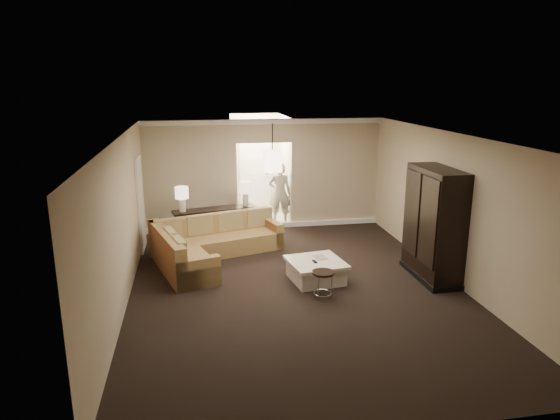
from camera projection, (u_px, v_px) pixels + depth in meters
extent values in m
plane|color=black|center=(296.00, 288.00, 9.22)|extent=(8.00, 8.00, 0.00)
cube|color=#C3B693|center=(265.00, 174.00, 12.67)|extent=(6.00, 0.04, 2.80)
cube|color=#C3B693|center=(377.00, 319.00, 5.06)|extent=(6.00, 0.04, 2.80)
cube|color=#C3B693|center=(122.00, 224.00, 8.36)|extent=(0.04, 8.00, 2.80)
cube|color=#C3B693|center=(453.00, 208.00, 9.37)|extent=(0.04, 8.00, 2.80)
cube|color=silver|center=(297.00, 137.00, 8.51)|extent=(6.00, 8.00, 0.02)
cube|color=white|center=(264.00, 122.00, 12.29)|extent=(6.00, 0.10, 0.12)
cube|color=white|center=(265.00, 225.00, 12.97)|extent=(6.00, 0.10, 0.12)
cube|color=white|center=(141.00, 204.00, 11.12)|extent=(0.05, 0.90, 2.10)
cube|color=beige|center=(260.00, 217.00, 13.98)|extent=(1.40, 2.00, 0.01)
cube|color=beige|center=(234.00, 169.00, 13.51)|extent=(0.04, 2.00, 2.80)
cube|color=beige|center=(284.00, 167.00, 13.74)|extent=(0.04, 2.00, 2.80)
cube|color=beige|center=(255.00, 162.00, 14.58)|extent=(1.40, 0.04, 2.80)
cube|color=white|center=(255.00, 174.00, 14.64)|extent=(0.90, 0.05, 2.10)
cube|color=brown|center=(219.00, 245.00, 11.05)|extent=(2.96, 1.62, 0.40)
cube|color=brown|center=(189.00, 268.00, 9.68)|extent=(1.19, 1.51, 0.40)
cube|color=brown|center=(213.00, 223.00, 11.21)|extent=(2.78, 1.02, 0.43)
cube|color=brown|center=(166.00, 243.00, 9.85)|extent=(0.86, 2.24, 0.43)
cube|color=brown|center=(272.00, 233.00, 11.59)|extent=(0.42, 0.87, 0.59)
cube|color=brown|center=(198.00, 273.00, 9.17)|extent=(0.87, 0.42, 0.59)
cube|color=#998852|center=(168.00, 229.00, 10.72)|extent=(0.60, 0.31, 0.43)
cube|color=#998852|center=(200.00, 225.00, 11.02)|extent=(0.60, 0.31, 0.43)
cube|color=#998852|center=(230.00, 221.00, 11.33)|extent=(0.60, 0.31, 0.43)
cube|color=#998852|center=(258.00, 217.00, 11.63)|extent=(0.60, 0.31, 0.43)
cube|color=#998852|center=(170.00, 240.00, 9.98)|extent=(0.31, 0.59, 0.43)
cube|color=#998852|center=(179.00, 250.00, 9.40)|extent=(0.31, 0.59, 0.43)
cube|color=white|center=(316.00, 272.00, 9.55)|extent=(1.02, 1.02, 0.34)
cube|color=white|center=(316.00, 262.00, 9.50)|extent=(1.14, 1.14, 0.06)
cube|color=black|center=(315.00, 262.00, 9.43)|extent=(0.07, 0.17, 0.02)
cube|color=beige|center=(320.00, 257.00, 9.67)|extent=(0.26, 0.33, 0.01)
cube|color=black|center=(215.00, 210.00, 11.86)|extent=(2.04, 0.87, 0.05)
cube|color=black|center=(178.00, 229.00, 11.62)|extent=(0.16, 0.41, 0.72)
cube|color=black|center=(251.00, 221.00, 12.29)|extent=(0.16, 0.41, 0.72)
cube|color=black|center=(216.00, 235.00, 12.02)|extent=(1.95, 0.81, 0.04)
cube|color=black|center=(434.00, 224.00, 9.48)|extent=(0.60, 1.44, 2.16)
cube|color=black|center=(428.00, 222.00, 9.05)|extent=(0.03, 0.64, 1.64)
cube|color=black|center=(412.00, 212.00, 9.74)|extent=(0.03, 0.64, 1.64)
cube|color=black|center=(430.00, 274.00, 9.75)|extent=(0.64, 1.50, 0.10)
cylinder|color=black|center=(323.00, 273.00, 8.71)|extent=(0.40, 0.40, 0.04)
torus|color=silver|center=(323.00, 293.00, 8.81)|extent=(0.33, 0.33, 0.02)
cylinder|color=silver|center=(332.00, 286.00, 8.76)|extent=(0.02, 0.02, 0.47)
cylinder|color=silver|center=(319.00, 282.00, 8.91)|extent=(0.02, 0.02, 0.47)
cylinder|color=silver|center=(318.00, 288.00, 8.65)|extent=(0.02, 0.02, 0.47)
cylinder|color=silver|center=(182.00, 205.00, 11.53)|extent=(0.14, 0.14, 0.32)
cylinder|color=beige|center=(182.00, 193.00, 11.45)|extent=(0.31, 0.31, 0.27)
cylinder|color=silver|center=(246.00, 199.00, 12.10)|extent=(0.14, 0.14, 0.32)
cylinder|color=beige|center=(245.00, 187.00, 12.02)|extent=(0.31, 0.31, 0.27)
cylinder|color=black|center=(272.00, 137.00, 11.15)|extent=(0.02, 0.02, 0.60)
cube|color=#FFE6C6|center=(273.00, 161.00, 11.30)|extent=(0.38, 0.38, 0.48)
imported|color=beige|center=(280.00, 190.00, 13.16)|extent=(0.76, 0.61, 1.83)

